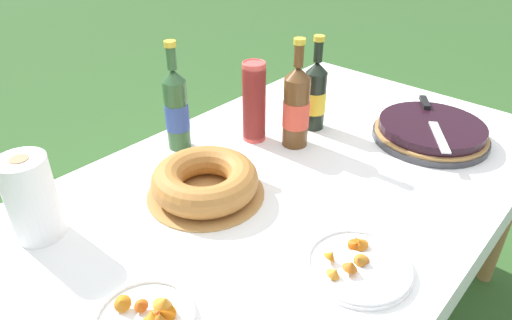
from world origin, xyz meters
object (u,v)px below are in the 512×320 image
Objects in this scene: juice_bottle_red at (315,95)px; snack_plate_near at (358,264)px; cup_stack at (254,102)px; berry_tart at (431,132)px; cider_bottle_green at (176,109)px; paper_towel_roll at (31,198)px; bundt_cake at (205,181)px; cider_bottle_amber at (296,107)px; serving_knife at (431,117)px; snack_plate_left at (147,318)px.

juice_bottle_red is 1.35× the size of snack_plate_near.
snack_plate_near is (-0.28, -0.55, -0.12)m from cup_stack.
snack_plate_near is at bearing -116.95° from cup_stack.
cider_bottle_green reaches higher than berry_tart.
berry_tart is 1.15m from paper_towel_roll.
cider_bottle_amber is at bearing -1.39° from bundt_cake.
snack_plate_left is at bearing -38.68° from serving_knife.
berry_tart is 1.16× the size of bundt_cake.
cider_bottle_green is 0.36m from cider_bottle_amber.
snack_plate_near is at bearing -97.25° from cider_bottle_green.
snack_plate_left is at bearing 150.25° from snack_plate_near.
juice_bottle_red reaches higher than snack_plate_left.
serving_knife is 1.17m from paper_towel_roll.
cider_bottle_green is at bearing 8.62° from paper_towel_roll.
serving_knife reaches higher than berry_tart.
serving_knife is 1.27× the size of cup_stack.
serving_knife is (0.02, 0.02, 0.04)m from berry_tart.
cider_bottle_amber is 0.75m from paper_towel_roll.
paper_towel_roll is at bearing 91.31° from snack_plate_left.
serving_knife is 1.41× the size of snack_plate_near.
juice_bottle_red is at bearing 10.23° from cider_bottle_amber.
cider_bottle_green is (-0.58, 0.54, 0.06)m from serving_knife.
juice_bottle_red is at bearing -26.14° from cup_stack.
bundt_cake is at bearing -116.07° from cider_bottle_green.
cider_bottle_green is 1.71× the size of snack_plate_left.
serving_knife is 1.06m from snack_plate_left.
bundt_cake is 0.38m from cider_bottle_amber.
paper_towel_roll reaches higher than snack_plate_near.
juice_bottle_red reaches higher than paper_towel_roll.
serving_knife is 1.05× the size of bundt_cake.
cider_bottle_green reaches higher than juice_bottle_red.
serving_knife is at bearing 34.40° from berry_tart.
bundt_cake reaches higher than serving_knife.
juice_bottle_red is at bearing 15.20° from snack_plate_left.
cider_bottle_green is (-0.19, 0.14, 0.00)m from cup_stack.
cup_stack is at bearing 153.86° from juice_bottle_red.
berry_tart is 1.11× the size of serving_knife.
berry_tart is 0.05m from serving_knife.
juice_bottle_red is (0.38, -0.23, -0.01)m from cider_bottle_green.
paper_towel_roll is at bearing 174.45° from cup_stack.
juice_bottle_red is (-0.20, 0.31, 0.05)m from serving_knife.
bundt_cake is 0.51m from juice_bottle_red.
berry_tart is 0.45m from cider_bottle_amber.
berry_tart is 0.80m from cider_bottle_green.
serving_knife is at bearing -22.84° from bundt_cake.
paper_towel_roll is at bearing 154.94° from berry_tart.
cup_stack is 0.24m from cider_bottle_green.
juice_bottle_red is 0.89m from snack_plate_left.
cider_bottle_green is at bearing 148.68° from juice_bottle_red.
bundt_cake is 0.44m from snack_plate_near.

